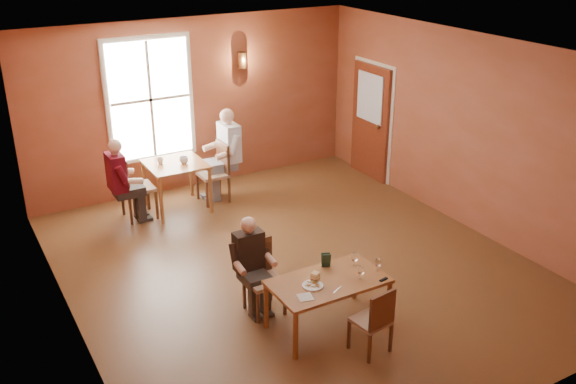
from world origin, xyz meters
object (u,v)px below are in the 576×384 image
chair_empty (371,319)px  chair_diner_white (213,173)px  chair_diner_main (264,279)px  second_table (177,186)px  diner_white (214,159)px  diner_maroon (135,178)px  diner_main (265,271)px  chair_diner_maroon (138,186)px  main_table (327,303)px

chair_empty → chair_diner_white: (0.16, 4.71, 0.10)m
chair_diner_main → second_table: bearing=-93.0°
chair_diner_main → chair_diner_white: size_ratio=0.90×
chair_diner_main → diner_white: bearing=-104.0°
chair_diner_main → diner_maroon: diner_maroon is taller
chair_diner_main → chair_diner_white: 3.54m
second_table → diner_maroon: size_ratio=0.68×
second_table → diner_maroon: (-0.68, 0.00, 0.27)m
second_table → chair_diner_main: bearing=-93.0°
diner_main → diner_white: bearing=-103.9°
chair_empty → chair_diner_main: bearing=110.0°
chair_empty → chair_diner_maroon: bearing=96.1°
chair_empty → second_table: bearing=88.4°
chair_diner_main → chair_diner_maroon: (-0.47, 3.44, 0.07)m
diner_main → second_table: 3.48m
chair_diner_maroon → diner_maroon: bearing=-90.0°
chair_empty → second_table: (-0.49, 4.71, -0.00)m
chair_empty → diner_maroon: (-1.17, 4.71, 0.27)m
diner_maroon → chair_diner_white: bearing=90.0°
diner_white → diner_maroon: bearing=90.0°
main_table → diner_white: bearing=85.0°
chair_diner_main → second_table: chair_diner_main is taller
diner_main → second_table: (0.18, 3.47, -0.18)m
chair_diner_white → diner_maroon: (-1.33, 0.00, 0.17)m
second_table → main_table: bearing=-85.5°
main_table → chair_diner_maroon: 4.21m
main_table → chair_diner_white: bearing=85.4°
diner_maroon → chair_diner_main: bearing=8.3°
diner_maroon → chair_empty: bearing=13.9°
main_table → chair_diner_maroon: (-0.97, 4.09, 0.22)m
main_table → second_table: second_table is taller
diner_maroon → diner_white: bearing=90.0°
main_table → chair_diner_main: (-0.50, 0.65, 0.14)m
chair_diner_white → diner_white: 0.24m
chair_empty → chair_diner_maroon: size_ratio=0.77×
main_table → chair_empty: bearing=-75.3°
chair_empty → diner_maroon: diner_maroon is taller
chair_diner_white → chair_diner_maroon: (-1.30, 0.00, 0.02)m
chair_diner_main → diner_maroon: 3.48m
diner_main → second_table: size_ratio=1.28×
second_table → chair_diner_white: (0.65, 0.00, 0.11)m
chair_diner_main → second_table: (0.18, 3.44, -0.05)m
diner_main → diner_white: (0.86, 3.47, 0.17)m
chair_empty → diner_white: bearing=80.1°
chair_diner_white → chair_empty: bearing=178.0°
chair_empty → chair_diner_maroon: 4.85m
chair_diner_maroon → diner_white: bearing=90.0°
main_table → chair_diner_maroon: bearing=103.4°
diner_maroon → diner_main: bearing=8.2°
main_table → diner_maroon: 4.23m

